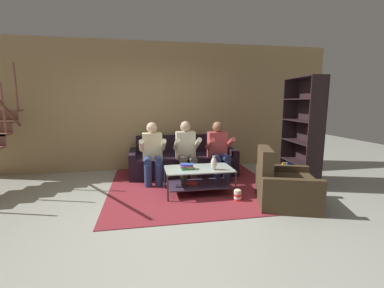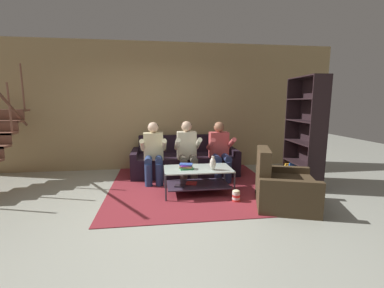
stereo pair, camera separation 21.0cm
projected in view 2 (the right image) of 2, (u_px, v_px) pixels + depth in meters
ground at (162, 208)px, 3.82m from camera, size 16.80×16.80×0.00m
back_partition at (159, 107)px, 5.99m from camera, size 8.40×0.12×2.90m
couch at (185, 161)px, 5.65m from camera, size 2.26×0.91×0.82m
person_seated_left at (154, 150)px, 4.98m from camera, size 0.50×0.58×1.17m
person_seated_middle at (187, 149)px, 5.07m from camera, size 0.50×0.58×1.19m
person_seated_right at (220, 149)px, 5.16m from camera, size 0.50×0.58×1.17m
coffee_table at (197, 177)px, 4.41m from camera, size 1.15×0.65×0.44m
area_rug at (191, 184)px, 4.96m from camera, size 3.00×3.23×0.01m
vase at (213, 163)px, 4.27m from camera, size 0.10×0.10×0.23m
book_stack at (186, 167)px, 4.34m from camera, size 0.24×0.20×0.09m
bookshelf at (305, 141)px, 4.88m from camera, size 0.38×0.99×2.02m
armchair at (283, 188)px, 3.88m from camera, size 1.07×1.11×0.87m
popcorn_tub at (236, 196)px, 4.06m from camera, size 0.12×0.12×0.19m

